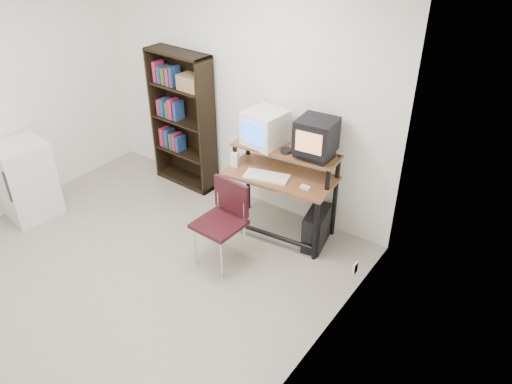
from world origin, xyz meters
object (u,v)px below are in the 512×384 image
Objects in this scene: computer_desk at (281,178)px; bookshelf at (184,118)px; pc_tower at (317,228)px; crt_monitor at (265,128)px; school_chair at (224,215)px; mini_fridge at (26,180)px; crt_tv at (316,136)px.

bookshelf is at bearing 165.17° from computer_desk.
computer_desk reaches higher than pc_tower.
bookshelf reaches higher than crt_monitor.
crt_monitor reaches higher than computer_desk.
bookshelf reaches higher than pc_tower.
school_chair is (0.08, -0.84, -0.61)m from crt_monitor.
pc_tower is at bearing 51.98° from school_chair.
bookshelf is at bearing 147.52° from school_chair.
bookshelf is at bearing 68.40° from mini_fridge.
computer_desk is 0.64m from crt_tv.
crt_tv reaches higher than computer_desk.
crt_tv is 0.23× the size of bookshelf.
crt_tv is 1.03m from pc_tower.
mini_fridge is at bearing -157.47° from computer_desk.
pc_tower is (0.74, -0.08, -0.95)m from crt_monitor.
bookshelf is at bearing 161.70° from pc_tower.
crt_monitor is 0.47× the size of mini_fridge.
school_chair is 0.51× the size of bookshelf.
crt_tv is at bearing 131.87° from pc_tower.
bookshelf reaches higher than computer_desk.
crt_monitor reaches higher than pc_tower.
computer_desk is 0.66m from pc_tower.
mini_fridge is at bearing -166.86° from pc_tower.
crt_monitor is at bearing 161.99° from pc_tower.
mini_fridge is (-0.98, -1.65, -0.43)m from bookshelf.
school_chair reaches higher than pc_tower.
bookshelf is (-2.06, 0.24, 0.68)m from pc_tower.
mini_fridge is (-2.39, -0.65, -0.09)m from school_chair.
crt_monitor is 2.83m from mini_fridge.
computer_desk is at bearing -13.75° from crt_monitor.
pc_tower is at bearing -41.79° from crt_tv.
computer_desk is 2.80× the size of crt_monitor.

